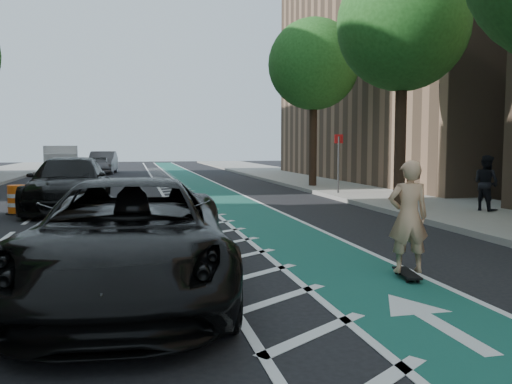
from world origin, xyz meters
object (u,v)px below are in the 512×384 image
object	(u,v)px
suv_near	(129,238)
barrel_a	(17,200)
suv_far	(69,184)
skateboarder	(408,217)

from	to	relation	value
suv_near	barrel_a	distance (m)	10.36
suv_far	barrel_a	bearing A→B (deg)	-150.88
suv_far	barrel_a	world-z (taller)	suv_far
suv_far	barrel_a	distance (m)	1.67
skateboarder	suv_far	distance (m)	12.16
skateboarder	suv_far	world-z (taller)	skateboarder
suv_far	barrel_a	size ratio (longest dim) A/B	6.57
barrel_a	suv_far	bearing A→B (deg)	27.96
barrel_a	skateboarder	bearing A→B (deg)	-52.49
skateboarder	suv_far	bearing A→B (deg)	-49.89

